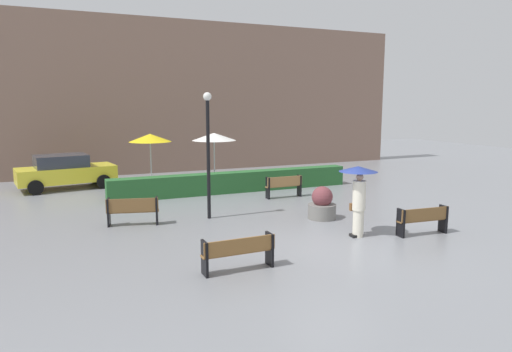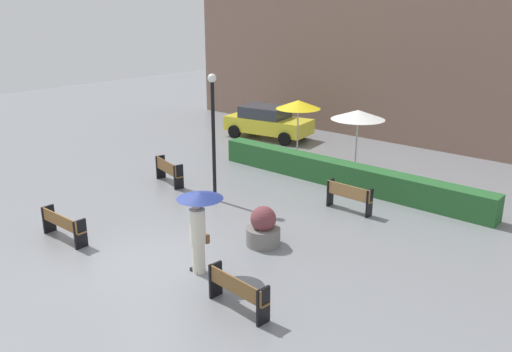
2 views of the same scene
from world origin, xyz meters
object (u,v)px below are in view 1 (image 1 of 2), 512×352
object	(u,v)px
pedestrian_with_umbrella	(358,189)
lamp_post	(208,143)
planter_pot	(322,205)
parked_car	(65,171)
patio_umbrella_yellow	(150,138)
bench_near_left	(239,251)
bench_far_left	(133,209)
bench_back_row	(284,185)
bench_near_right	(423,219)
patio_umbrella_white	(214,137)

from	to	relation	value
pedestrian_with_umbrella	lamp_post	size ratio (longest dim) A/B	0.49
planter_pot	parked_car	size ratio (longest dim) A/B	0.25
patio_umbrella_yellow	parked_car	bearing A→B (deg)	147.88
bench_near_left	patio_umbrella_yellow	distance (m)	10.93
bench_far_left	bench_back_row	bearing A→B (deg)	17.29
pedestrian_with_umbrella	patio_umbrella_yellow	size ratio (longest dim) A/B	0.81
parked_car	planter_pot	bearing A→B (deg)	-50.42
lamp_post	patio_umbrella_yellow	size ratio (longest dim) A/B	1.65
bench_back_row	lamp_post	size ratio (longest dim) A/B	0.37
bench_far_left	lamp_post	size ratio (longest dim) A/B	0.39
bench_near_right	planter_pot	xyz separation A→B (m)	(-1.72, 2.88, -0.02)
pedestrian_with_umbrella	patio_umbrella_white	size ratio (longest dim) A/B	0.82
bench_near_left	patio_umbrella_white	size ratio (longest dim) A/B	0.69
bench_back_row	patio_umbrella_yellow	xyz separation A→B (m)	(-4.78, 3.62, 1.84)
bench_near_right	parked_car	xyz separation A→B (m)	(-9.57, 12.37, 0.32)
bench_near_right	bench_near_left	bearing A→B (deg)	-174.46
bench_back_row	bench_near_left	world-z (taller)	bench_back_row
bench_back_row	patio_umbrella_white	world-z (taller)	patio_umbrella_white
patio_umbrella_yellow	bench_back_row	bearing A→B (deg)	-37.13
planter_pot	patio_umbrella_yellow	world-z (taller)	patio_umbrella_yellow
bench_back_row	parked_car	xyz separation A→B (m)	(-8.28, 5.82, 0.28)
patio_umbrella_white	bench_near_left	bearing A→B (deg)	-105.51
patio_umbrella_yellow	parked_car	size ratio (longest dim) A/B	0.58
bench_back_row	patio_umbrella_yellow	world-z (taller)	patio_umbrella_yellow
bench_near_right	patio_umbrella_yellow	xyz separation A→B (m)	(-6.07, 10.17, 1.88)
bench_near_left	patio_umbrella_yellow	xyz separation A→B (m)	(0.05, 10.76, 1.90)
planter_pot	patio_umbrella_yellow	size ratio (longest dim) A/B	0.43
bench_near_right	bench_far_left	bearing A→B (deg)	149.58
bench_back_row	planter_pot	world-z (taller)	planter_pot
bench_back_row	pedestrian_with_umbrella	size ratio (longest dim) A/B	0.76
bench_near_left	patio_umbrella_white	world-z (taller)	patio_umbrella_white
pedestrian_with_umbrella	lamp_post	world-z (taller)	lamp_post
bench_back_row	bench_near_left	bearing A→B (deg)	-124.02
bench_back_row	bench_near_right	size ratio (longest dim) A/B	0.95
parked_car	bench_near_right	bearing A→B (deg)	-52.27
bench_far_left	lamp_post	bearing A→B (deg)	-2.04
bench_near_left	bench_far_left	bearing A→B (deg)	107.58
bench_near_left	lamp_post	size ratio (longest dim) A/B	0.42
planter_pot	pedestrian_with_umbrella	bearing A→B (deg)	-93.94
bench_back_row	parked_car	world-z (taller)	parked_car
bench_back_row	pedestrian_with_umbrella	world-z (taller)	pedestrian_with_umbrella
bench_near_right	planter_pot	bearing A→B (deg)	120.90
bench_back_row	lamp_post	xyz separation A→B (m)	(-3.93, -2.10, 2.03)
bench_near_left	pedestrian_with_umbrella	bearing A→B (deg)	16.61
planter_pot	patio_umbrella_yellow	xyz separation A→B (m)	(-4.34, 7.30, 1.90)
bench_near_left	lamp_post	distance (m)	5.54
patio_umbrella_yellow	parked_car	world-z (taller)	patio_umbrella_yellow
pedestrian_with_umbrella	patio_umbrella_yellow	xyz separation A→B (m)	(-4.19, 9.50, 0.96)
bench_near_left	planter_pot	xyz separation A→B (m)	(4.39, 3.47, -0.01)
bench_back_row	planter_pot	xyz separation A→B (m)	(-0.43, -3.68, -0.06)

